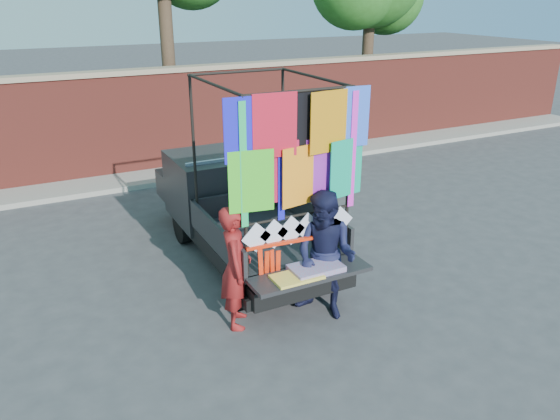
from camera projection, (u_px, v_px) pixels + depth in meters
name	position (u px, v px, depth m)	size (l,w,h in m)	color
ground	(269.00, 294.00, 8.41)	(90.00, 90.00, 0.00)	#38383A
brick_wall	(147.00, 121.00, 13.72)	(30.00, 0.45, 2.61)	maroon
curb	(159.00, 176.00, 13.61)	(30.00, 1.20, 0.12)	gray
pickup_truck	(231.00, 204.00, 9.73)	(2.02, 5.09, 3.20)	black
woman	(236.00, 267.00, 7.35)	(0.64, 0.42, 1.76)	maroon
man	(326.00, 256.00, 7.55)	(0.91, 0.71, 1.86)	#151836
streamer_bundle	(274.00, 258.00, 7.37)	(1.01, 0.13, 0.69)	red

